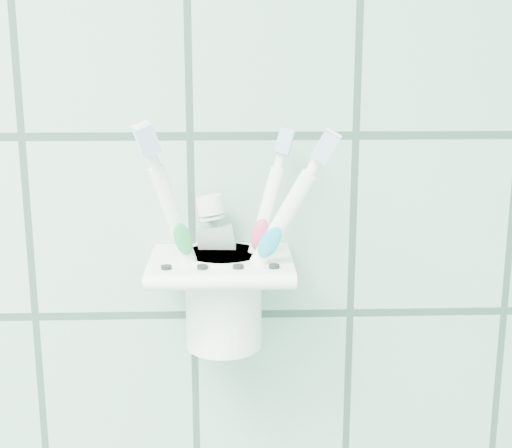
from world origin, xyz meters
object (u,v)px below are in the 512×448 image
cup (224,295)px  toothbrush_orange (210,223)px  toothpaste_tube (231,255)px  toothbrush_blue (231,235)px  holder_bracket (221,266)px  toothbrush_pink (216,226)px

cup → toothbrush_orange: bearing=-132.4°
cup → toothpaste_tube: size_ratio=0.66×
toothbrush_orange → toothpaste_tube: bearing=62.9°
toothpaste_tube → toothbrush_blue: bearing=-87.6°
cup → toothbrush_blue: toothbrush_blue is taller
cup → toothpaste_tube: bearing=56.6°
holder_bracket → toothbrush_blue: (0.01, -0.01, 0.03)m
toothbrush_orange → toothbrush_pink: bearing=43.0°
cup → toothbrush_pink: (-0.01, -0.01, 0.07)m
toothbrush_pink → toothbrush_orange: toothbrush_orange is taller
holder_bracket → toothbrush_orange: bearing=-138.9°
toothpaste_tube → toothbrush_orange: bearing=-125.7°
toothbrush_blue → toothpaste_tube: (0.00, 0.02, -0.03)m
cup → toothbrush_blue: 0.06m
toothpaste_tube → cup: bearing=-120.7°
toothbrush_orange → toothpaste_tube: 0.05m
toothbrush_orange → toothbrush_blue: bearing=9.2°
toothbrush_orange → toothpaste_tube: toothbrush_orange is taller
toothbrush_blue → toothpaste_tube: size_ratio=1.46×
holder_bracket → toothpaste_tube: bearing=58.8°
cup → toothbrush_blue: bearing=-61.1°
toothbrush_pink → toothbrush_blue: bearing=-37.8°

